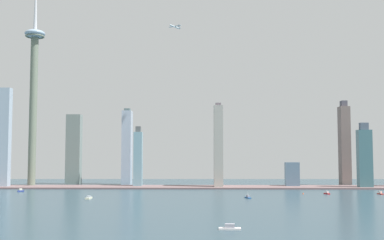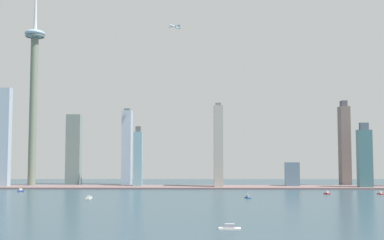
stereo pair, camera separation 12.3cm
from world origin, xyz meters
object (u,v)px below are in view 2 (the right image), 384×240
Objects in this scene: skyscraper_4 at (74,149)px; boat_3 at (21,191)px; skyscraper_0 at (345,145)px; airplane at (175,27)px; skyscraper_8 at (218,146)px; boat_5 at (230,228)px; observation_tower at (34,79)px; skyscraper_3 at (127,147)px; skyscraper_10 at (292,175)px; skyscraper_5 at (2,137)px; boat_4 at (89,198)px; boat_2 at (248,197)px; skyscraper_9 at (138,158)px; boat_0 at (380,193)px; channel_buoy_0 at (303,193)px; skyscraper_1 at (365,158)px; boat_6 at (327,193)px.

skyscraper_4 reaches higher than boat_3.
airplane reaches higher than skyscraper_0.
skyscraper_8 reaches higher than boat_5.
observation_tower reaches higher than skyscraper_3.
airplane is at bearing 178.88° from skyscraper_10.
observation_tower is 2.35× the size of skyscraper_5.
boat_5 is at bearing 41.94° from airplane.
skyscraper_5 reaches higher than boat_4.
skyscraper_0 is 5.86× the size of airplane.
boat_2 is (284.43, -253.45, -60.74)m from skyscraper_4.
skyscraper_3 is 174.54m from skyscraper_8.
observation_tower is 2.79× the size of skyscraper_8.
skyscraper_0 is 350.71m from skyscraper_9.
skyscraper_0 reaches higher than boat_0.
boat_2 is 240.45m from boat_5.
channel_buoy_0 is at bearing -18.20° from observation_tower.
airplane reaches higher than skyscraper_1.
boat_4 is (91.02, -266.15, -60.77)m from skyscraper_4.
skyscraper_3 is 0.83× the size of skyscraper_5.
skyscraper_0 is at bearing 121.21° from boat_4.
skyscraper_0 reaches higher than skyscraper_3.
skyscraper_5 reaches higher than boat_2.
skyscraper_8 is 185.08m from boat_2.
skyscraper_4 is at bearing 151.96° from channel_buoy_0.
skyscraper_8 reaches higher than skyscraper_4.
airplane reaches higher than skyscraper_10.
boat_4 is (-33.11, -199.32, -45.36)m from skyscraper_9.
boat_6 is at bearing -103.78° from boat_0.
boat_6 is at bearing -1.95° from channel_buoy_0.
skyscraper_0 is 68.78× the size of channel_buoy_0.
boat_4 is at bearing -92.70° from boat_0.
skyscraper_10 is at bearing 76.80° from boat_5.
skyscraper_1 is 5.79× the size of boat_4.
skyscraper_4 is at bearing 174.62° from skyscraper_3.
observation_tower is at bearing 34.81° from skyscraper_5.
skyscraper_10 reaches higher than boat_5.
channel_buoy_0 is at bearing -104.20° from boat_0.
skyscraper_10 is 160.99m from boat_0.
skyscraper_1 is at bearing 40.80° from channel_buoy_0.
boat_4 is (-393.94, -175.26, -46.82)m from skyscraper_1.
airplane is (183.90, -61.84, 205.34)m from skyscraper_4.
boat_0 is 5.10× the size of channel_buoy_0.
channel_buoy_0 is (396.32, -31.32, -0.69)m from boat_3.
boat_0 is 1.22× the size of boat_3.
skyscraper_5 reaches higher than skyscraper_10.
skyscraper_4 is 3.08× the size of skyscraper_10.
skyscraper_4 is 418.06m from channel_buoy_0.
boat_3 is (-286.40, -80.40, -64.77)m from skyscraper_8.
airplane reaches higher than channel_buoy_0.
skyscraper_1 is 361.64m from skyscraper_9.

